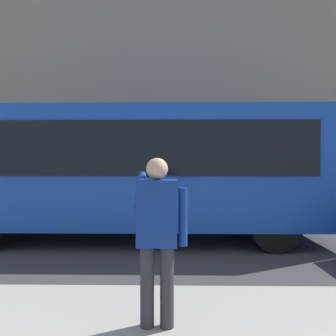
# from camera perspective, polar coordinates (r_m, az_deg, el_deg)

# --- Properties ---
(ground_plane) EXTENTS (60.00, 60.00, 0.00)m
(ground_plane) POSITION_cam_1_polar(r_m,az_deg,el_deg) (7.98, 2.77, -12.18)
(ground_plane) COLOR #38383A
(building_facade_far) EXTENTS (28.00, 1.55, 12.00)m
(building_facade_far) POSITION_cam_1_polar(r_m,az_deg,el_deg) (15.16, 1.97, 16.88)
(building_facade_far) COLOR gray
(building_facade_far) RESTS_ON ground_plane
(red_bus) EXTENTS (9.05, 2.54, 3.08)m
(red_bus) POSITION_cam_1_polar(r_m,az_deg,el_deg) (7.59, -6.28, -0.02)
(red_bus) COLOR #1947AD
(red_bus) RESTS_ON ground_plane
(pedestrian_photographer) EXTENTS (0.53, 0.52, 1.70)m
(pedestrian_photographer) POSITION_cam_1_polar(r_m,az_deg,el_deg) (3.26, -1.90, -10.74)
(pedestrian_photographer) COLOR #2D2D33
(pedestrian_photographer) RESTS_ON sidewalk_curb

